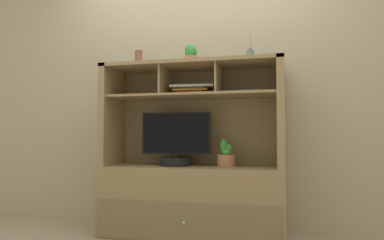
{
  "coord_description": "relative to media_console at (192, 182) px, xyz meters",
  "views": [
    {
      "loc": [
        0.73,
        -2.97,
        0.83
      ],
      "look_at": [
        0.0,
        0.0,
        0.97
      ],
      "focal_mm": 33.85,
      "sensor_mm": 36.0,
      "label": 1
    }
  ],
  "objects": [
    {
      "name": "floor_plane",
      "position": [
        0.0,
        -0.01,
        -0.46
      ],
      "size": [
        6.0,
        6.0,
        0.02
      ],
      "primitive_type": "cube",
      "color": "tan",
      "rests_on": "ground"
    },
    {
      "name": "tv_monitor",
      "position": [
        -0.14,
        -0.01,
        0.31
      ],
      "size": [
        0.6,
        0.26,
        0.46
      ],
      "color": "black",
      "rests_on": "media_console"
    },
    {
      "name": "potted_succulent",
      "position": [
        -0.01,
        -0.04,
        1.08
      ],
      "size": [
        0.13,
        0.13,
        0.16
      ],
      "color": "#BB7B4B",
      "rests_on": "media_console"
    },
    {
      "name": "potted_orchid",
      "position": [
        0.29,
        -0.0,
        0.22
      ],
      "size": [
        0.17,
        0.17,
        0.23
      ],
      "color": "#AC6D4B",
      "rests_on": "media_console"
    },
    {
      "name": "diffuser_bottle",
      "position": [
        0.5,
        -0.03,
        1.05
      ],
      "size": [
        0.07,
        0.07,
        0.24
      ],
      "color": "slate",
      "rests_on": "media_console"
    },
    {
      "name": "media_console",
      "position": [
        0.0,
        0.0,
        0.0
      ],
      "size": [
        1.52,
        0.54,
        1.45
      ],
      "color": "#977C53",
      "rests_on": "ground"
    },
    {
      "name": "magazine_stack_centre",
      "position": [
        -0.01,
        0.06,
        0.78
      ],
      "size": [
        0.39,
        0.32,
        0.08
      ],
      "color": "#A93B2A",
      "rests_on": "media_console"
    },
    {
      "name": "back_wall",
      "position": [
        0.0,
        0.28,
        0.95
      ],
      "size": [
        6.0,
        0.02,
        2.8
      ],
      "primitive_type": "cube",
      "color": "#B1A789",
      "rests_on": "ground"
    },
    {
      "name": "ceramic_vase",
      "position": [
        -0.5,
        0.01,
        1.08
      ],
      "size": [
        0.07,
        0.07,
        0.14
      ],
      "color": "brown",
      "rests_on": "media_console"
    },
    {
      "name": "magazine_stack_left",
      "position": [
        0.45,
        0.06,
        0.75
      ],
      "size": [
        0.34,
        0.27,
        0.02
      ],
      "color": "slate",
      "rests_on": "media_console"
    }
  ]
}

